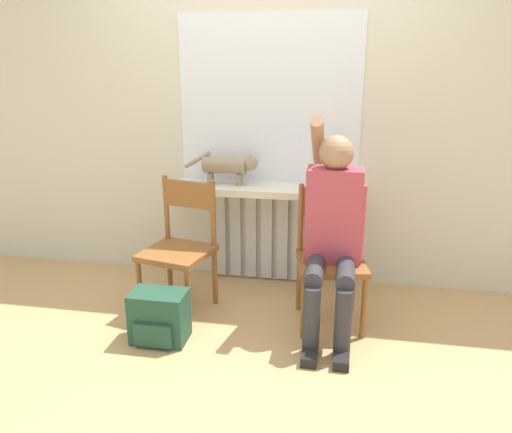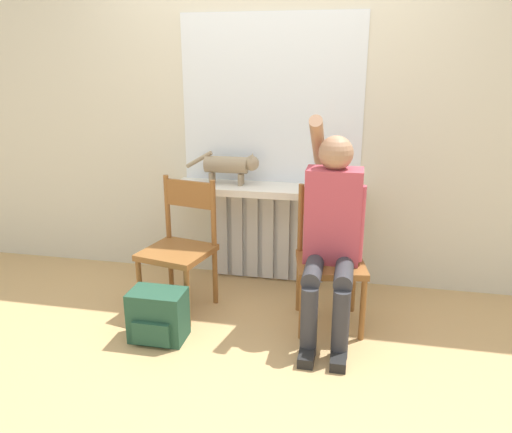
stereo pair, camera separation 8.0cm
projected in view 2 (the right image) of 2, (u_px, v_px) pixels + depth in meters
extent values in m
plane|color=tan|center=(233.00, 358.00, 2.89)|extent=(12.00, 12.00, 0.00)
cube|color=beige|center=(272.00, 104.00, 3.64)|extent=(7.00, 0.06, 2.70)
cube|color=silver|center=(269.00, 234.00, 3.87)|extent=(0.86, 0.05, 0.72)
cube|color=silver|center=(222.00, 233.00, 3.90)|extent=(0.09, 0.03, 0.70)
cube|color=silver|center=(237.00, 234.00, 3.88)|extent=(0.09, 0.03, 0.70)
cube|color=silver|center=(253.00, 235.00, 3.86)|extent=(0.09, 0.03, 0.70)
cube|color=silver|center=(268.00, 236.00, 3.83)|extent=(0.09, 0.03, 0.70)
cube|color=silver|center=(284.00, 237.00, 3.81)|extent=(0.09, 0.03, 0.70)
cube|color=silver|center=(300.00, 238.00, 3.78)|extent=(0.09, 0.03, 0.70)
cube|color=silver|center=(316.00, 239.00, 3.76)|extent=(0.09, 0.03, 0.70)
cube|color=white|center=(266.00, 190.00, 3.64)|extent=(1.38, 0.33, 0.05)
cube|color=white|center=(271.00, 100.00, 3.60)|extent=(1.33, 0.01, 1.20)
cube|color=brown|center=(177.00, 252.00, 3.35)|extent=(0.50, 0.50, 0.04)
cylinder|color=brown|center=(140.00, 288.00, 3.32)|extent=(0.04, 0.04, 0.40)
cylinder|color=brown|center=(187.00, 298.00, 3.18)|extent=(0.04, 0.04, 0.40)
cylinder|color=brown|center=(171.00, 268.00, 3.64)|extent=(0.04, 0.04, 0.40)
cylinder|color=brown|center=(215.00, 277.00, 3.50)|extent=(0.04, 0.04, 0.40)
cylinder|color=brown|center=(167.00, 207.00, 3.50)|extent=(0.04, 0.04, 0.46)
cylinder|color=brown|center=(213.00, 213.00, 3.36)|extent=(0.04, 0.04, 0.46)
cube|color=brown|center=(189.00, 194.00, 3.40)|extent=(0.37, 0.11, 0.18)
cube|color=brown|center=(330.00, 264.00, 3.15)|extent=(0.49, 0.49, 0.04)
cylinder|color=brown|center=(302.00, 309.00, 3.04)|extent=(0.04, 0.04, 0.40)
cylinder|color=brown|center=(363.00, 310.00, 3.03)|extent=(0.04, 0.04, 0.40)
cylinder|color=brown|center=(299.00, 283.00, 3.39)|extent=(0.04, 0.04, 0.40)
cylinder|color=brown|center=(353.00, 284.00, 3.38)|extent=(0.04, 0.04, 0.40)
cylinder|color=brown|center=(301.00, 218.00, 3.25)|extent=(0.04, 0.04, 0.46)
cylinder|color=brown|center=(357.00, 219.00, 3.24)|extent=(0.04, 0.04, 0.46)
cube|color=brown|center=(330.00, 201.00, 3.22)|extent=(0.38, 0.09, 0.18)
cylinder|color=#333338|center=(314.00, 269.00, 2.98)|extent=(0.11, 0.41, 0.11)
cylinder|color=#333338|center=(344.00, 272.00, 2.95)|extent=(0.11, 0.41, 0.11)
cylinder|color=#333338|center=(309.00, 322.00, 2.87)|extent=(0.10, 0.10, 0.43)
cylinder|color=#333338|center=(340.00, 325.00, 2.83)|extent=(0.10, 0.10, 0.43)
cube|color=black|center=(307.00, 355.00, 2.87)|extent=(0.09, 0.20, 0.06)
cube|color=black|center=(338.00, 359.00, 2.83)|extent=(0.09, 0.20, 0.06)
cube|color=#B74251|center=(333.00, 216.00, 3.07)|extent=(0.34, 0.20, 0.59)
sphere|color=#A87A5B|center=(336.00, 153.00, 2.96)|extent=(0.21, 0.21, 0.21)
cylinder|color=#A87A5B|center=(318.00, 142.00, 3.10)|extent=(0.08, 0.50, 0.38)
cylinder|color=#B74251|center=(358.00, 224.00, 3.01)|extent=(0.08, 0.08, 0.47)
cylinder|color=#9E896B|center=(226.00, 165.00, 3.65)|extent=(0.32, 0.12, 0.12)
sphere|color=#9E896B|center=(252.00, 163.00, 3.61)|extent=(0.11, 0.11, 0.11)
cone|color=#9E896B|center=(251.00, 157.00, 3.57)|extent=(0.04, 0.04, 0.04)
cone|color=#9E896B|center=(252.00, 156.00, 3.62)|extent=(0.04, 0.04, 0.04)
cylinder|color=#9E896B|center=(240.00, 180.00, 3.63)|extent=(0.03, 0.03, 0.09)
cylinder|color=#9E896B|center=(242.00, 178.00, 3.69)|extent=(0.03, 0.03, 0.09)
cylinder|color=#9E896B|center=(211.00, 179.00, 3.68)|extent=(0.03, 0.03, 0.09)
cylinder|color=#9E896B|center=(213.00, 177.00, 3.73)|extent=(0.03, 0.03, 0.09)
cylinder|color=#9E896B|center=(199.00, 159.00, 3.68)|extent=(0.21, 0.03, 0.14)
cube|color=#234C38|center=(158.00, 315.00, 3.06)|extent=(0.34, 0.21, 0.32)
cube|color=#234C38|center=(151.00, 334.00, 2.96)|extent=(0.23, 0.03, 0.14)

